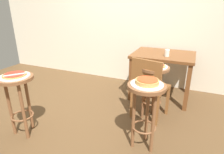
{
  "coord_description": "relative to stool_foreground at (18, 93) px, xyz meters",
  "views": [
    {
      "loc": [
        1.2,
        -1.89,
        1.46
      ],
      "look_at": [
        0.36,
        0.04,
        0.66
      ],
      "focal_mm": 30.5,
      "sensor_mm": 36.0,
      "label": 1
    }
  ],
  "objects": [
    {
      "name": "ground_plane",
      "position": [
        0.54,
        0.54,
        -0.54
      ],
      "size": [
        6.0,
        6.0,
        0.0
      ],
      "primitive_type": "plane",
      "color": "brown"
    },
    {
      "name": "back_wall",
      "position": [
        0.54,
        2.19,
        0.96
      ],
      "size": [
        6.0,
        0.1,
        3.0
      ],
      "primitive_type": "cube",
      "color": "beige",
      "rests_on": "ground_plane"
    },
    {
      "name": "stool_foreground",
      "position": [
        0.0,
        0.0,
        0.0
      ],
      "size": [
        0.38,
        0.38,
        0.73
      ],
      "color": "brown",
      "rests_on": "ground_plane"
    },
    {
      "name": "serving_plate_foreground",
      "position": [
        0.0,
        0.0,
        0.2
      ],
      "size": [
        0.31,
        0.31,
        0.01
      ],
      "primitive_type": "cylinder",
      "color": "silver",
      "rests_on": "stool_foreground"
    },
    {
      "name": "pizza_foreground",
      "position": [
        0.0,
        0.0,
        0.22
      ],
      "size": [
        0.25,
        0.25,
        0.02
      ],
      "color": "#B78442",
      "rests_on": "serving_plate_foreground"
    },
    {
      "name": "stool_middle",
      "position": [
        1.37,
        0.35,
        0.0
      ],
      "size": [
        0.38,
        0.38,
        0.73
      ],
      "color": "brown",
      "rests_on": "ground_plane"
    },
    {
      "name": "serving_plate_middle",
      "position": [
        1.37,
        0.35,
        0.2
      ],
      "size": [
        0.32,
        0.32,
        0.01
      ],
      "primitive_type": "cylinder",
      "color": "white",
      "rests_on": "stool_middle"
    },
    {
      "name": "pizza_middle",
      "position": [
        1.37,
        0.35,
        0.23
      ],
      "size": [
        0.23,
        0.23,
        0.05
      ],
      "color": "tan",
      "rests_on": "serving_plate_middle"
    },
    {
      "name": "stool_leftside",
      "position": [
        1.32,
        0.96,
        0.0
      ],
      "size": [
        0.38,
        0.38,
        0.73
      ],
      "color": "brown",
      "rests_on": "ground_plane"
    },
    {
      "name": "serving_plate_leftside",
      "position": [
        1.32,
        0.96,
        0.2
      ],
      "size": [
        0.32,
        0.32,
        0.01
      ],
      "primitive_type": "cylinder",
      "color": "white",
      "rests_on": "stool_leftside"
    },
    {
      "name": "pizza_leftside",
      "position": [
        1.32,
        0.96,
        0.22
      ],
      "size": [
        0.27,
        0.27,
        0.02
      ],
      "color": "#B78442",
      "rests_on": "serving_plate_leftside"
    },
    {
      "name": "dining_table",
      "position": [
        1.32,
        1.67,
        0.09
      ],
      "size": [
        0.94,
        0.76,
        0.74
      ],
      "color": "brown",
      "rests_on": "ground_plane"
    },
    {
      "name": "cup_near_edge",
      "position": [
        1.39,
        1.51,
        0.25
      ],
      "size": [
        0.07,
        0.07,
        0.1
      ],
      "primitive_type": "cylinder",
      "color": "silver",
      "rests_on": "dining_table"
    },
    {
      "name": "condiment_shaker",
      "position": [
        1.39,
        1.61,
        0.25
      ],
      "size": [
        0.04,
        0.04,
        0.09
      ],
      "primitive_type": "cylinder",
      "color": "white",
      "rests_on": "dining_table"
    },
    {
      "name": "wooden_chair",
      "position": [
        1.28,
        0.93,
        -0.07
      ],
      "size": [
        0.48,
        0.48,
        0.85
      ],
      "color": "brown",
      "rests_on": "ground_plane"
    },
    {
      "name": "pizza_server_knife",
      "position": [
        0.03,
        -0.02,
        0.23
      ],
      "size": [
        0.16,
        0.18,
        0.01
      ],
      "primitive_type": "cube",
      "rotation": [
        0.0,
        0.0,
        0.88
      ],
      "color": "silver",
      "rests_on": "pizza_foreground"
    }
  ]
}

